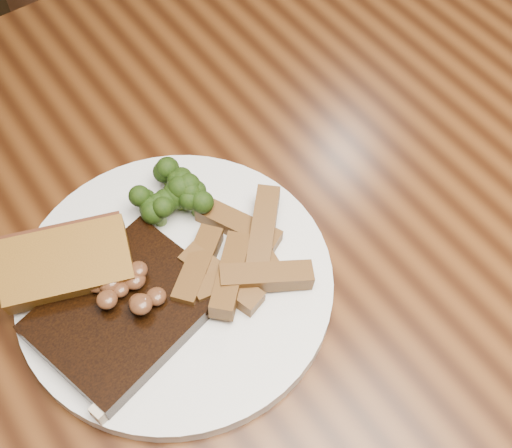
{
  "coord_description": "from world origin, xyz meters",
  "views": [
    {
      "loc": [
        -0.24,
        -0.31,
        1.35
      ],
      "look_at": [
        -0.02,
        -0.01,
        0.78
      ],
      "focal_mm": 50.0,
      "sensor_mm": 36.0,
      "label": 1
    }
  ],
  "objects_px": {
    "steak": "(126,312)",
    "potato_wedges": "(234,253)",
    "dining_table": "(267,273)",
    "garlic_bread": "(71,275)",
    "plate": "(176,284)"
  },
  "relations": [
    {
      "from": "steak",
      "to": "potato_wedges",
      "type": "distance_m",
      "value": 0.11
    },
    {
      "from": "steak",
      "to": "plate",
      "type": "bearing_deg",
      "value": -6.1
    },
    {
      "from": "plate",
      "to": "potato_wedges",
      "type": "bearing_deg",
      "value": -12.52
    },
    {
      "from": "potato_wedges",
      "to": "plate",
      "type": "bearing_deg",
      "value": 167.48
    },
    {
      "from": "plate",
      "to": "potato_wedges",
      "type": "xyz_separation_m",
      "value": [
        0.06,
        -0.01,
        0.02
      ]
    },
    {
      "from": "steak",
      "to": "potato_wedges",
      "type": "xyz_separation_m",
      "value": [
        0.11,
        -0.01,
        0.0
      ]
    },
    {
      "from": "dining_table",
      "to": "potato_wedges",
      "type": "bearing_deg",
      "value": -161.3
    },
    {
      "from": "plate",
      "to": "steak",
      "type": "relative_size",
      "value": 1.93
    },
    {
      "from": "garlic_bread",
      "to": "potato_wedges",
      "type": "bearing_deg",
      "value": -5.99
    },
    {
      "from": "plate",
      "to": "garlic_bread",
      "type": "distance_m",
      "value": 0.1
    },
    {
      "from": "plate",
      "to": "dining_table",
      "type": "bearing_deg",
      "value": 2.48
    },
    {
      "from": "steak",
      "to": "potato_wedges",
      "type": "height_order",
      "value": "potato_wedges"
    },
    {
      "from": "dining_table",
      "to": "plate",
      "type": "xyz_separation_m",
      "value": [
        -0.11,
        -0.0,
        0.1
      ]
    },
    {
      "from": "potato_wedges",
      "to": "garlic_bread",
      "type": "bearing_deg",
      "value": 153.97
    },
    {
      "from": "dining_table",
      "to": "garlic_bread",
      "type": "height_order",
      "value": "garlic_bread"
    }
  ]
}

